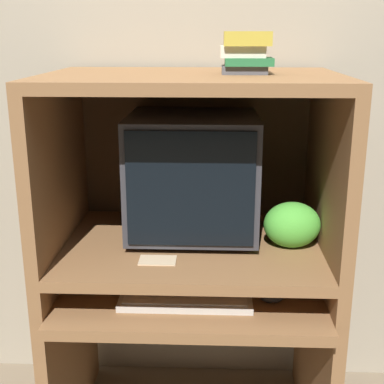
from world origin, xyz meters
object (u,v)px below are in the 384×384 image
at_px(snack_bag, 292,225).
at_px(book_stack, 246,53).
at_px(crt_monitor, 193,175).
at_px(mouse, 272,297).
at_px(keyboard, 186,299).

height_order(snack_bag, book_stack, book_stack).
bearing_deg(crt_monitor, snack_bag, -16.58).
relative_size(mouse, snack_bag, 0.39).
bearing_deg(mouse, crt_monitor, 136.97).
bearing_deg(book_stack, keyboard, -135.57).
xyz_separation_m(crt_monitor, mouse, (0.26, -0.24, -0.33)).
bearing_deg(mouse, snack_bag, 62.83).
height_order(crt_monitor, keyboard, crt_monitor).
xyz_separation_m(crt_monitor, keyboard, (-0.01, -0.26, -0.34)).
distance_m(crt_monitor, book_stack, 0.45).
height_order(keyboard, mouse, mouse).
relative_size(snack_bag, book_stack, 1.16).
distance_m(mouse, book_stack, 0.76).
xyz_separation_m(keyboard, mouse, (0.27, 0.02, 0.00)).
bearing_deg(book_stack, snack_bag, -4.97).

